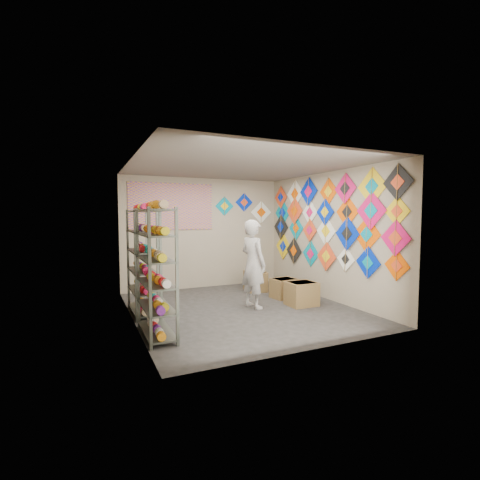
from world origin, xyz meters
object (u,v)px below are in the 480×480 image
shelf_rack_front (156,272)px  shopkeeper (253,264)px  shelf_rack_back (142,262)px  carton_c (255,281)px  carton_b (284,288)px  carton_a (302,294)px

shelf_rack_front → shopkeeper: shelf_rack_front is taller
shelf_rack_back → carton_c: size_ratio=3.57×
shelf_rack_back → carton_c: (2.75, 0.86, -0.72)m
carton_b → carton_c: 0.93m
shopkeeper → shelf_rack_front: bearing=98.8°
carton_a → shelf_rack_back: bearing=166.8°
carton_a → carton_c: bearing=98.3°
shelf_rack_front → carton_c: bearing=38.2°
shopkeeper → carton_a: (0.95, -0.26, -0.62)m
carton_a → carton_c: (-0.22, 1.58, -0.00)m
shelf_rack_back → carton_a: shelf_rack_back is taller
shelf_rack_front → shelf_rack_back: size_ratio=1.00×
shelf_rack_back → shopkeeper: 2.07m
carton_a → carton_c: 1.60m
shopkeeper → carton_b: (0.97, 0.43, -0.64)m
shelf_rack_back → shelf_rack_front: bearing=-90.0°
shelf_rack_front → carton_c: shelf_rack_front is taller
shopkeeper → carton_b: 1.24m
shelf_rack_back → carton_b: size_ratio=3.70×
carton_b → carton_c: (-0.24, 0.90, 0.02)m
carton_a → carton_b: (0.02, 0.69, -0.02)m
shelf_rack_front → carton_c: size_ratio=3.57×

